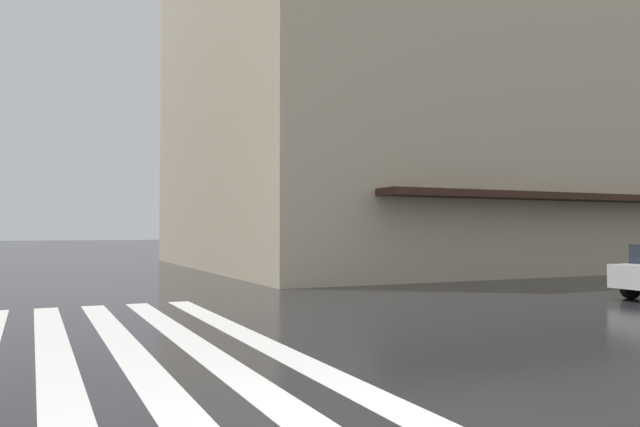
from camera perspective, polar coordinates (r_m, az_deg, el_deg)
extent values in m
plane|color=black|center=(6.05, 4.01, -18.65)|extent=(220.00, 220.00, 0.00)
cube|color=silver|center=(9.82, -4.75, -11.95)|extent=(13.00, 0.50, 0.01)
cube|color=silver|center=(9.52, -10.54, -12.25)|extent=(13.00, 0.50, 0.01)
cube|color=silver|center=(9.33, -16.65, -12.44)|extent=(13.00, 0.50, 0.01)
cube|color=silver|center=(9.24, -22.94, -12.49)|extent=(13.00, 0.50, 0.01)
cube|color=beige|center=(33.18, 8.27, 9.33)|extent=(19.46, 22.04, 16.03)
cube|color=#382319|center=(24.63, 21.55, 1.43)|extent=(1.20, 15.43, 0.24)
cylinder|color=black|center=(18.25, 26.48, -5.98)|extent=(0.20, 0.62, 0.62)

